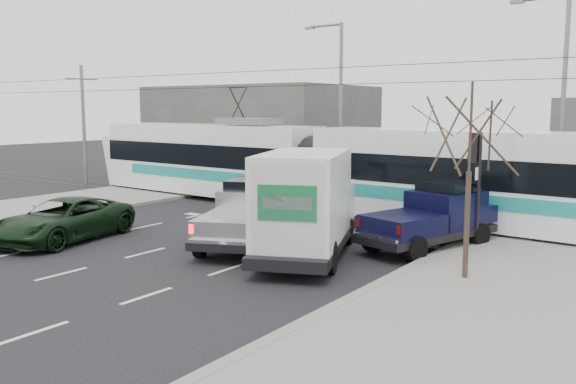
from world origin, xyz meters
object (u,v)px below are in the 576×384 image
Objects in this scene: navy_pickup at (435,216)px; green_car at (64,220)px; street_lamp_near at (559,93)px; tram at (319,167)px; street_lamp_far at (338,97)px; box_truck at (307,205)px; silver_pickup at (248,213)px; traffic_signal at (475,164)px; bare_tree at (470,136)px.

navy_pickup is 1.03× the size of green_car.
tram is at bearing -155.06° from street_lamp_near.
box_truck is at bearing -62.90° from street_lamp_far.
green_car is (-5.40, -3.30, -0.31)m from silver_pickup.
traffic_signal reaches higher than box_truck.
bare_tree is at bearing -48.88° from street_lamp_far.
green_car is at bearing -131.50° from street_lamp_near.
street_lamp_far is 1.32× the size of box_truck.
street_lamp_near is (0.84, 7.50, 2.37)m from traffic_signal.
box_truck is at bearing -132.64° from traffic_signal.
box_truck is (-4.85, -0.05, -2.20)m from bare_tree.
tram is at bearing 58.39° from green_car.
silver_pickup is at bearing -73.82° from tram.
street_lamp_far is 1.74× the size of green_car.
tram is at bearing 97.42° from box_truck.
silver_pickup is (-7.56, 0.47, -2.76)m from bare_tree.
bare_tree is 1.39× the size of traffic_signal.
traffic_signal is at bearing 5.67° from silver_pickup.
tram is (2.68, -6.10, -3.17)m from street_lamp_far.
street_lamp_near is 1.00× the size of street_lamp_far.
bare_tree is at bearing -40.48° from navy_pickup.
box_truck is at bearing -56.68° from tram.
street_lamp_near is at bearing 28.50° from tram.
traffic_signal is 0.53× the size of box_truck.
navy_pickup reaches higher than green_car.
street_lamp_near is 0.33× the size of tram.
silver_pickup is (-6.43, -3.53, -1.71)m from traffic_signal.
bare_tree reaches higher than traffic_signal.
navy_pickup is (-1.03, -0.68, -1.69)m from traffic_signal.
tram reaches higher than box_truck.
bare_tree is 0.83× the size of silver_pickup.
bare_tree is 11.58m from street_lamp_near.
bare_tree is 0.56× the size of street_lamp_near.
street_lamp_far reaches higher than bare_tree.
street_lamp_near is 1.69× the size of navy_pickup.
bare_tree is 0.97× the size of green_car.
bare_tree is at bearing -21.77° from box_truck.
street_lamp_far is 7.38m from tram.
bare_tree reaches higher than box_truck.
street_lamp_near is (-0.29, 11.50, 1.32)m from bare_tree.
traffic_signal is 0.67× the size of navy_pickup.
street_lamp_near is 10.23m from tram.
box_truck is 1.32× the size of green_car.
box_truck is 1.28× the size of navy_pickup.
tram is at bearing 140.93° from bare_tree.
silver_pickup is at bearing 20.43° from green_car.
tram is 4.49× the size of silver_pickup.
street_lamp_far is at bearing 131.12° from bare_tree.
street_lamp_near is at bearing 33.52° from silver_pickup.
box_truck is at bearing -179.43° from bare_tree.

